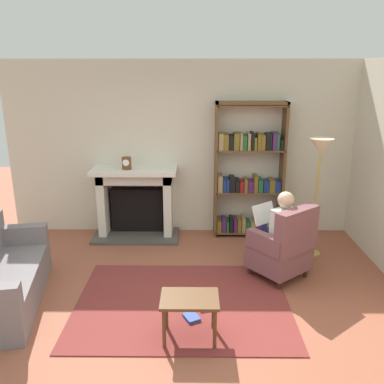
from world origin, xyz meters
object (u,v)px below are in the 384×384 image
floor_lamp (320,157)px  armchair_reading (284,247)px  seated_reader (277,230)px  mantel_clock (127,163)px  fireplace (136,200)px  side_table (190,304)px  bookshelf (249,174)px

floor_lamp → armchair_reading: bearing=-129.4°
seated_reader → armchair_reading: bearing=90.0°
seated_reader → floor_lamp: bearing=-175.7°
mantel_clock → floor_lamp: floor_lamp is taller
fireplace → armchair_reading: bearing=-34.3°
side_table → floor_lamp: bearing=48.1°
mantel_clock → seated_reader: 2.46m
floor_lamp → bookshelf: bearing=138.9°
armchair_reading → side_table: 1.69m
fireplace → bookshelf: bookshelf is taller
mantel_clock → seated_reader: mantel_clock is taller
fireplace → floor_lamp: floor_lamp is taller
side_table → seated_reader: bearing=50.7°
fireplace → mantel_clock: (-0.10, -0.10, 0.61)m
seated_reader → side_table: size_ratio=2.04×
bookshelf → seated_reader: size_ratio=1.84×
bookshelf → side_table: (-0.88, -2.65, -0.62)m
bookshelf → armchair_reading: bearing=-79.0°
bookshelf → mantel_clock: bearing=-175.8°
fireplace → side_table: fireplace is taller
fireplace → bookshelf: 1.81m
fireplace → seated_reader: size_ratio=1.17×
armchair_reading → floor_lamp: (0.57, 0.69, 0.99)m
fireplace → mantel_clock: bearing=-136.4°
bookshelf → floor_lamp: size_ratio=1.25×
armchair_reading → floor_lamp: 1.34m
seated_reader → side_table: bearing=11.9°
fireplace → seated_reader: seated_reader is taller
mantel_clock → floor_lamp: (2.70, -0.60, 0.22)m
bookshelf → seated_reader: bookshelf is taller
armchair_reading → floor_lamp: floor_lamp is taller
armchair_reading → side_table: size_ratio=1.73×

